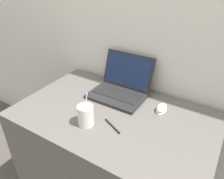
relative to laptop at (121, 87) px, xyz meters
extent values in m
cube|color=silver|center=(0.07, 0.18, 0.44)|extent=(7.00, 0.04, 2.50)
cube|color=#5B5651|center=(0.07, -0.20, -0.43)|extent=(1.10, 0.68, 0.76)
cube|color=#232326|center=(0.00, -0.05, -0.04)|extent=(0.33, 0.22, 0.02)
cube|color=black|center=(0.00, -0.04, -0.03)|extent=(0.29, 0.12, 0.00)
cube|color=#232326|center=(0.00, 0.09, 0.07)|extent=(0.33, 0.08, 0.21)
cube|color=#19284C|center=(0.00, 0.09, 0.07)|extent=(0.31, 0.07, 0.19)
cylinder|color=silver|center=(0.00, -0.36, 0.00)|extent=(0.08, 0.08, 0.11)
cylinder|color=black|center=(0.00, -0.36, 0.06)|extent=(0.07, 0.07, 0.01)
cylinder|color=white|center=(-0.01, -0.35, 0.06)|extent=(0.03, 0.01, 0.15)
ellipsoid|color=white|center=(0.29, -0.04, -0.05)|extent=(0.05, 0.09, 0.01)
ellipsoid|color=silver|center=(0.29, -0.04, -0.03)|extent=(0.05, 0.09, 0.04)
cylinder|color=black|center=(0.12, -0.30, -0.05)|extent=(0.12, 0.06, 0.01)
camera|label=1|loc=(0.58, -1.04, 0.68)|focal=35.00mm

